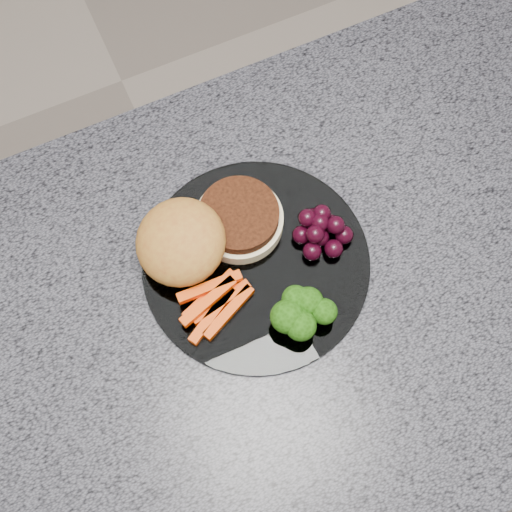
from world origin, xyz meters
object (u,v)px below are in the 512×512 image
(island_cabinet, at_px, (281,376))
(grape_bunch, at_px, (321,230))
(plate, at_px, (256,263))
(burger, at_px, (202,235))

(island_cabinet, height_order, grape_bunch, grape_bunch)
(plate, height_order, burger, burger)
(burger, distance_m, grape_bunch, 0.13)
(island_cabinet, height_order, burger, burger)
(burger, bearing_deg, grape_bunch, -40.07)
(plate, xyz_separation_m, grape_bunch, (0.08, -0.00, 0.02))
(plate, height_order, grape_bunch, grape_bunch)
(island_cabinet, xyz_separation_m, plate, (-0.03, 0.05, 0.47))
(island_cabinet, distance_m, plate, 0.48)
(plate, xyz_separation_m, burger, (-0.04, 0.05, 0.03))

